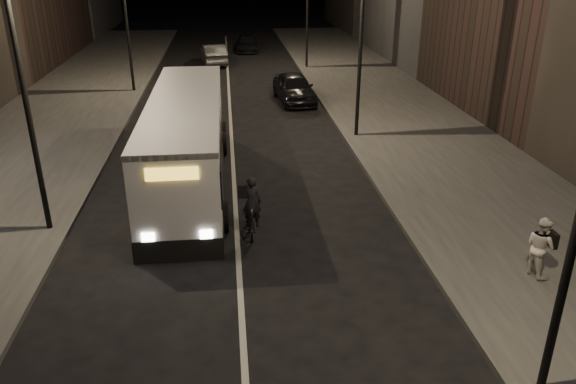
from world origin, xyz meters
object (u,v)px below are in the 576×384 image
object	(u,v)px
cyclist_on_bicycle	(252,215)
pedestrian_woman	(541,247)
car_mid	(214,54)
streetlight_right_mid	(356,15)
car_far	(247,43)
city_bus	(187,138)
car_near	(294,88)
streetlight_left_near	(27,52)

from	to	relation	value
cyclist_on_bicycle	pedestrian_woman	world-z (taller)	cyclist_on_bicycle
car_mid	streetlight_right_mid	bearing A→B (deg)	101.34
cyclist_on_bicycle	car_far	bearing A→B (deg)	89.61
city_bus	car_near	bearing A→B (deg)	65.24
streetlight_right_mid	pedestrian_woman	xyz separation A→B (m)	(2.27, -12.09, -4.40)
cyclist_on_bicycle	pedestrian_woman	distance (m)	7.89
city_bus	car_far	size ratio (longest dim) A/B	2.68
streetlight_left_near	car_near	distance (m)	17.91
city_bus	cyclist_on_bicycle	bearing A→B (deg)	-64.46
cyclist_on_bicycle	car_mid	size ratio (longest dim) A/B	0.42
car_mid	car_far	world-z (taller)	car_mid
cyclist_on_bicycle	car_mid	xyz separation A→B (m)	(-1.44, 27.22, 0.11)
pedestrian_woman	car_near	xyz separation A→B (m)	(-4.00, 18.92, -0.18)
car_near	streetlight_right_mid	bearing A→B (deg)	-81.10
city_bus	cyclist_on_bicycle	size ratio (longest dim) A/B	6.16
city_bus	car_mid	distance (m)	22.93
cyclist_on_bicycle	pedestrian_woman	xyz separation A→B (m)	(7.14, -3.35, 0.34)
pedestrian_woman	car_mid	size ratio (longest dim) A/B	0.36
streetlight_left_near	car_mid	size ratio (longest dim) A/B	1.82
car_near	car_mid	size ratio (longest dim) A/B	1.04
streetlight_right_mid	car_mid	size ratio (longest dim) A/B	1.82
pedestrian_woman	car_mid	distance (m)	31.75
cyclist_on_bicycle	car_mid	bearing A→B (deg)	94.86
streetlight_right_mid	car_mid	world-z (taller)	streetlight_right_mid
streetlight_right_mid	city_bus	bearing A→B (deg)	-147.42
cyclist_on_bicycle	car_far	world-z (taller)	cyclist_on_bicycle
car_mid	car_far	size ratio (longest dim) A/B	1.03
streetlight_left_near	car_far	xyz separation A→B (m)	(7.06, 32.10, -4.73)
streetlight_left_near	car_mid	distance (m)	27.22
streetlight_right_mid	city_bus	world-z (taller)	streetlight_right_mid
streetlight_right_mid	city_bus	distance (m)	9.00
pedestrian_woman	car_near	world-z (taller)	pedestrian_woman
streetlight_left_near	city_bus	xyz separation A→B (m)	(3.73, 3.57, -3.66)
city_bus	car_near	distance (m)	12.44
streetlight_right_mid	car_near	bearing A→B (deg)	104.23
cyclist_on_bicycle	car_near	size ratio (longest dim) A/B	0.41
car_mid	car_far	bearing A→B (deg)	-123.23
streetlight_left_near	car_near	world-z (taller)	streetlight_left_near
car_mid	car_far	xyz separation A→B (m)	(2.71, 5.63, -0.10)
pedestrian_woman	car_far	distance (m)	36.67
streetlight_right_mid	streetlight_left_near	distance (m)	13.33
streetlight_right_mid	car_near	xyz separation A→B (m)	(-1.73, 6.83, -4.57)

